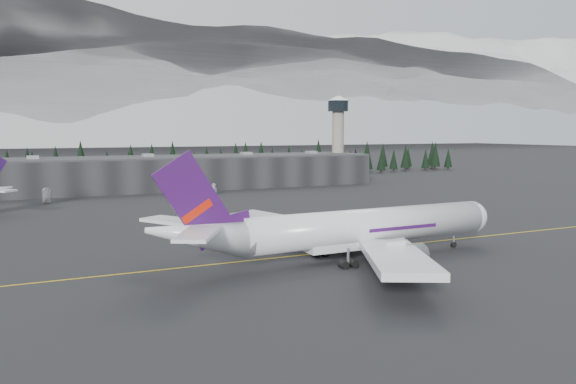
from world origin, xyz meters
name	(u,v)px	position (x,y,z in m)	size (l,w,h in m)	color
ground	(332,249)	(0.00, 0.00, 0.00)	(1400.00, 1400.00, 0.00)	black
taxiline	(338,251)	(0.00, -2.00, 0.01)	(400.00, 0.40, 0.02)	gold
terminal	(174,172)	(0.00, 125.00, 6.30)	(160.00, 30.00, 12.60)	black
control_tower	(338,129)	(75.00, 128.00, 23.41)	(10.00, 10.00, 37.70)	gray
treeline	(155,164)	(0.00, 162.00, 7.50)	(360.00, 20.00, 15.00)	black
mountain_ridge	(58,143)	(0.00, 1000.00, 0.00)	(4400.00, 900.00, 420.00)	white
jet_main	(341,230)	(-3.48, -8.94, 5.52)	(66.61, 61.47, 19.58)	silver
gse_vehicle_a	(46,201)	(-47.00, 96.32, 0.69)	(2.29, 4.97, 1.38)	silver
gse_vehicle_b	(214,193)	(7.46, 97.39, 0.69)	(1.63, 4.04, 1.38)	silver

